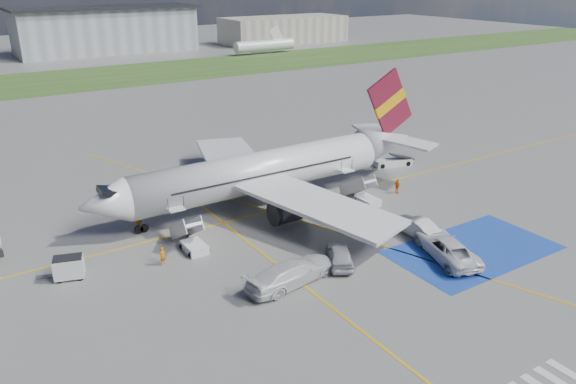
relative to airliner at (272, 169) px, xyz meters
name	(u,v)px	position (x,y,z in m)	size (l,w,h in m)	color
ground	(348,262)	(-1.51, -14.00, -3.39)	(400.00, 400.00, 0.00)	#60605E
grass_strip	(69,80)	(-1.51, 81.00, -3.39)	(400.00, 30.00, 0.01)	#2D4C1E
taxiway_line_main	(270,211)	(-1.51, -2.00, -3.39)	(120.00, 0.20, 0.01)	gold
taxiway_line_cross	(386,349)	(-6.51, -24.00, -3.39)	(0.20, 60.00, 0.01)	gold
taxiway_line_diag	(270,211)	(-1.51, -2.00, -3.39)	(0.20, 60.00, 0.01)	gold
staging_box	(473,250)	(8.49, -18.00, -3.39)	(14.00, 8.00, 0.01)	#1A3D9C
terminal_centre	(106,30)	(18.49, 121.00, 2.61)	(48.00, 18.00, 12.00)	gray
terminal_east	(284,30)	(73.49, 114.00, 0.61)	(40.00, 16.00, 8.00)	gray
airliner	(272,169)	(0.00, 0.00, 0.00)	(36.81, 32.95, 11.92)	silver
airstairs_fwd	(192,242)	(-11.01, -5.30, -2.77)	(1.90, 5.20, 3.60)	silver
airstairs_aft	(365,197)	(7.49, -5.30, -2.77)	(1.90, 5.20, 3.60)	silver
gpu_cart	(69,269)	(-20.67, -4.75, -2.59)	(2.44, 1.92, 1.79)	silver
belt_loader	(393,162)	(17.86, 1.83, -3.04)	(4.95, 2.81, 1.43)	silver
car_silver_a	(340,255)	(-2.27, -13.88, -2.60)	(1.87, 4.65, 1.58)	#ADAFB4
car_silver_b	(415,226)	(6.48, -13.22, -2.59)	(1.69, 4.85, 1.60)	#A5A8AC
van_white_a	(446,244)	(5.71, -17.46, -2.29)	(2.71, 5.89, 2.21)	silver
van_white_b	(293,269)	(-6.96, -14.31, -2.23)	(2.41, 5.94, 2.33)	silver
crew_fwd	(163,256)	(-14.01, -6.52, -2.62)	(0.56, 0.37, 1.54)	orange
crew_nose	(137,222)	(-13.67, 0.57, -2.49)	(0.87, 0.68, 1.80)	orange
crew_aft	(397,186)	(12.05, -5.07, -2.63)	(0.89, 0.37, 1.53)	orange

